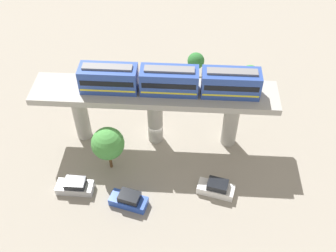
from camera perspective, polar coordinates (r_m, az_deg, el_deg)
The scene contains 9 objects.
ground_plane at distance 51.90m, azimuth -1.77°, elevation -1.78°, with size 120.00×120.00×0.00m, color gray.
viaduct at distance 47.58m, azimuth -1.93°, elevation 3.28°, with size 5.20×28.85×8.20m.
train at distance 45.16m, azimuth 0.19°, elevation 6.56°, with size 2.64×20.50×3.24m.
parked_car_blue at distance 45.18m, azimuth -5.67°, elevation -10.56°, with size 2.78×4.51×1.76m.
parked_car_white at distance 46.24m, azimuth 6.97°, elevation -8.86°, with size 2.73×4.50×1.76m.
parked_car_silver at distance 47.28m, azimuth -13.24°, elevation -8.45°, with size 1.87×4.23×1.76m.
tree_near_viaduct at distance 46.12m, azimuth -8.66°, elevation -2.52°, with size 3.88×3.88×6.14m.
tree_mid_lot at distance 60.25m, azimuth 4.04°, elevation 9.32°, with size 2.54×2.54×4.00m.
tree_far_corner at distance 58.51m, azimuth 11.73°, elevation 7.34°, with size 2.56×2.56×4.18m.
Camera 1 is at (35.18, 3.73, 37.97)m, focal length 42.32 mm.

